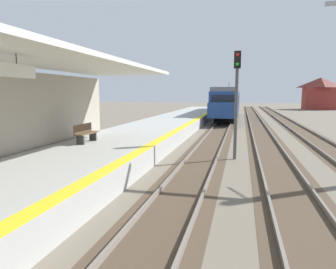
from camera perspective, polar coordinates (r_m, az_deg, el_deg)
station_platform at (r=14.92m, az=-11.13°, el=-3.06°), size 5.00×80.00×0.91m
track_pair_nearest_platform at (r=17.67m, az=7.64°, el=-2.63°), size 2.34×120.00×0.16m
track_pair_middle at (r=17.65m, az=18.69°, el=-2.99°), size 2.34×120.00×0.16m
approaching_train at (r=39.17m, az=11.14°, el=6.09°), size 2.93×19.60×4.76m
rail_signal_post at (r=14.96m, az=12.82°, el=7.49°), size 0.32×0.34×5.20m
platform_bench at (r=14.83m, az=-15.35°, el=0.36°), size 0.45×1.60×0.88m
distant_trackside_house at (r=68.78m, az=26.80°, el=7.04°), size 6.60×5.28×6.40m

